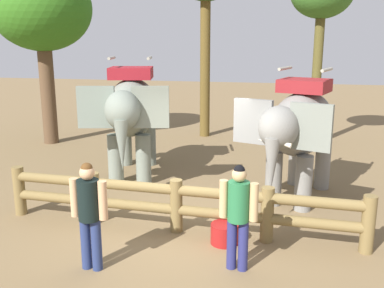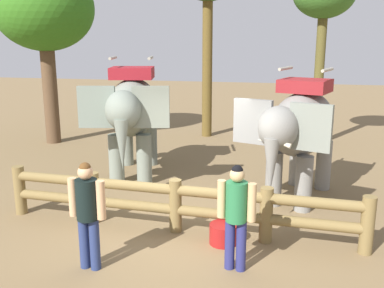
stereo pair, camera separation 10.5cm
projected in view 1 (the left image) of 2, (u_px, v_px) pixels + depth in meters
The scene contains 8 objects.
ground_plane at pixel (178, 229), 8.61m from camera, with size 60.00×60.00×0.00m, color brown.
log_fence at pixel (176, 202), 8.36m from camera, with size 7.17×0.56×1.05m.
elephant_near_left at pixel (131, 111), 11.51m from camera, with size 2.35×3.82×3.20m.
elephant_center at pixel (299, 128), 9.83m from camera, with size 2.48×3.62×3.03m.
tourist_woman_in_black at pixel (89, 209), 6.88m from camera, with size 0.64×0.37×1.80m.
tourist_man_in_blue at pixel (238, 210), 6.87m from camera, with size 0.62×0.38×1.77m.
tree_far_left at pixel (41, 10), 14.68m from camera, with size 3.38×3.38×6.10m.
feed_bucket at pixel (225, 234), 7.96m from camera, with size 0.51×0.51×0.37m.
Camera 1 is at (1.90, -7.75, 3.66)m, focal length 40.76 mm.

